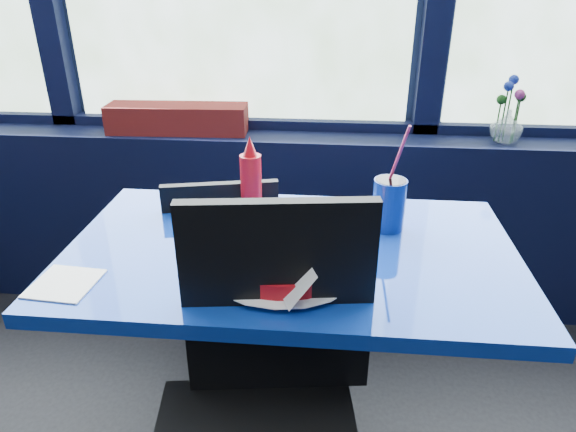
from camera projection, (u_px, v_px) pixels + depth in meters
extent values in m
cube|color=black|center=(242.00, 217.00, 2.33)|extent=(5.00, 0.26, 0.80)
cube|color=black|center=(241.00, 125.00, 2.22)|extent=(4.80, 0.08, 0.06)
cylinder|color=black|center=(291.00, 365.00, 1.55)|extent=(0.12, 0.12, 0.68)
cube|color=navy|center=(291.00, 254.00, 1.38)|extent=(1.20, 0.70, 0.04)
cube|color=black|center=(278.00, 301.00, 1.15)|extent=(0.43, 0.09, 0.49)
cube|color=black|center=(247.00, 273.00, 1.90)|extent=(0.45, 0.45, 0.04)
cube|color=black|center=(223.00, 243.00, 1.65)|extent=(0.36, 0.11, 0.41)
cylinder|color=black|center=(285.00, 292.00, 2.16)|extent=(0.02, 0.02, 0.39)
cylinder|color=black|center=(296.00, 343.00, 1.87)|extent=(0.02, 0.02, 0.39)
cylinder|color=black|center=(207.00, 298.00, 2.12)|extent=(0.02, 0.02, 0.39)
cylinder|color=black|center=(206.00, 351.00, 1.83)|extent=(0.02, 0.02, 0.39)
cube|color=maroon|center=(177.00, 119.00, 2.13)|extent=(0.58, 0.17, 0.12)
imported|color=silver|center=(507.00, 127.00, 2.01)|extent=(0.16, 0.16, 0.12)
cylinder|color=#1E5919|center=(503.00, 117.00, 1.99)|extent=(0.01, 0.01, 0.20)
sphere|color=#1C35A7|center=(509.00, 86.00, 1.94)|extent=(0.04, 0.04, 0.04)
cylinder|color=#1E5919|center=(514.00, 121.00, 1.98)|extent=(0.01, 0.01, 0.18)
sphere|color=#CB3B88|center=(520.00, 94.00, 1.94)|extent=(0.04, 0.04, 0.04)
cylinder|color=#1E5919|center=(507.00, 113.00, 2.01)|extent=(0.01, 0.01, 0.22)
sphere|color=#1C35A7|center=(514.00, 80.00, 1.95)|extent=(0.04, 0.04, 0.04)
cylinder|color=#1E5919|center=(497.00, 122.00, 2.02)|extent=(0.01, 0.01, 0.15)
sphere|color=#1E5919|center=(501.00, 100.00, 1.98)|extent=(0.04, 0.04, 0.04)
cylinder|color=#1E5919|center=(516.00, 122.00, 2.00)|extent=(0.01, 0.01, 0.16)
sphere|color=#1E5919|center=(521.00, 97.00, 1.96)|extent=(0.04, 0.04, 0.04)
cylinder|color=#A90B13|center=(281.00, 271.00, 1.22)|extent=(0.32, 0.32, 0.05)
cylinder|color=white|center=(281.00, 276.00, 1.22)|extent=(0.31, 0.31, 0.00)
cylinder|color=silver|center=(330.00, 252.00, 1.23)|extent=(0.09, 0.11, 0.09)
sphere|color=brown|center=(275.00, 260.00, 1.18)|extent=(0.07, 0.07, 0.07)
cylinder|color=#A91C12|center=(271.00, 248.00, 1.18)|extent=(0.06, 0.06, 0.01)
cylinder|color=#A90B13|center=(251.00, 184.00, 1.54)|extent=(0.06, 0.06, 0.18)
cone|color=#A90B13|center=(250.00, 146.00, 1.49)|extent=(0.04, 0.04, 0.06)
cylinder|color=navy|center=(389.00, 204.00, 1.45)|extent=(0.09, 0.09, 0.15)
cylinder|color=black|center=(391.00, 181.00, 1.42)|extent=(0.08, 0.08, 0.01)
cylinder|color=#E22F64|center=(397.00, 159.00, 1.38)|extent=(0.05, 0.06, 0.20)
cube|color=white|center=(64.00, 283.00, 1.22)|extent=(0.15, 0.15, 0.00)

